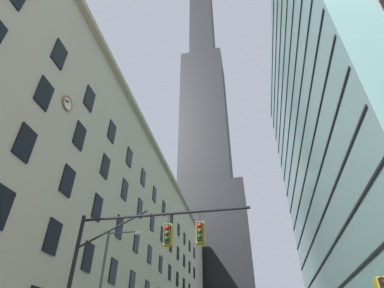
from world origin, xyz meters
TOP-DOWN VIEW (x-y plane):
  - station_building at (-18.83, 31.62)m, footprint 16.33×75.24m
  - dark_skyscraper at (-11.24, 84.63)m, footprint 25.26×25.26m
  - glass_office_midrise at (19.17, 32.42)m, footprint 16.45×50.00m
  - traffic_signal_mast at (-3.29, 4.36)m, footprint 9.03×0.63m
  - street_lamppost at (-7.65, 10.06)m, footprint 2.53×0.32m

SIDE VIEW (x-z plane):
  - street_lamppost at x=-7.65m, z-range 0.92..9.83m
  - traffic_signal_mast at x=-3.29m, z-range 1.80..9.57m
  - station_building at x=-18.83m, z-range -0.02..28.59m
  - glass_office_midrise at x=19.17m, z-range 0.00..59.18m
  - dark_skyscraper at x=-11.24m, z-range -44.61..177.25m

